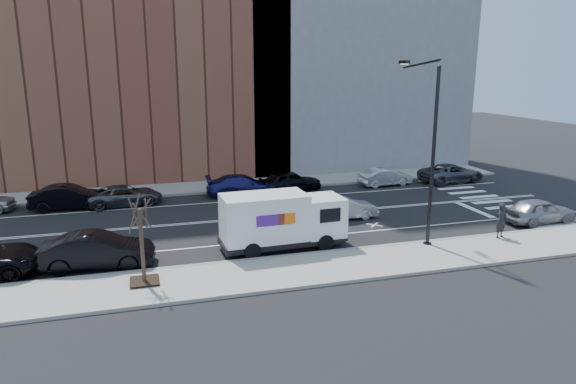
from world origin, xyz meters
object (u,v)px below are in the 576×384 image
near_parked_front (539,211)px  pedestrian (502,221)px  fedex_van (282,220)px  far_parked_b (69,197)px  driving_sedan (344,208)px

near_parked_front → pedestrian: 4.75m
fedex_van → far_parked_b: bearing=133.3°
far_parked_b → pedestrian: 26.11m
far_parked_b → driving_sedan: bearing=-110.1°
far_parked_b → driving_sedan: far_parked_b is taller
driving_sedan → pedestrian: pedestrian is taller
fedex_van → driving_sedan: 6.42m
far_parked_b → pedestrian: bearing=-116.6°
far_parked_b → driving_sedan: size_ratio=1.18×
fedex_van → pedestrian: fedex_van is taller
driving_sedan → near_parked_front: size_ratio=0.95×
fedex_van → pedestrian: bearing=-12.4°
driving_sedan → near_parked_front: 11.44m
driving_sedan → near_parked_front: bearing=-110.9°
near_parked_front → pedestrian: pedestrian is taller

